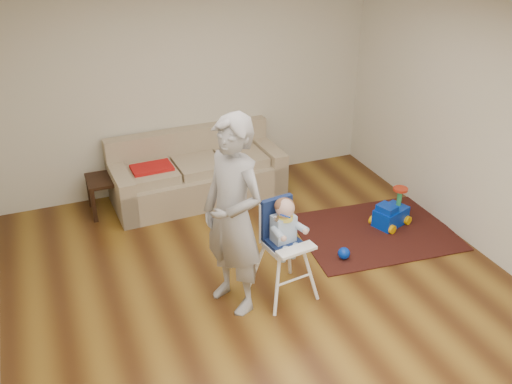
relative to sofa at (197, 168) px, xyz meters
name	(u,v)px	position (x,y,z in m)	size (l,w,h in m)	color
ground	(271,299)	(0.05, -2.30, -0.42)	(5.50, 5.50, 0.00)	#442610
room_envelope	(251,101)	(0.05, -1.77, 1.45)	(5.04, 5.52, 2.72)	silver
sofa	(197,168)	(0.00, 0.00, 0.00)	(2.21, 0.98, 0.84)	tan
side_table	(108,195)	(-1.15, 0.07, -0.19)	(0.46, 0.46, 0.46)	black
area_rug	(375,232)	(1.68, -1.63, -0.41)	(1.77, 1.33, 0.01)	black
ride_on_toy	(392,208)	(1.93, -1.54, -0.18)	(0.41, 0.29, 0.45)	#0632BE
toy_ball	(344,253)	(1.05, -1.97, -0.34)	(0.13, 0.13, 0.13)	#0632BE
high_chair	(284,250)	(0.20, -2.26, 0.10)	(0.56, 0.56, 1.08)	white
adult	(233,217)	(-0.30, -2.21, 0.55)	(0.71, 0.46, 1.94)	#959597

